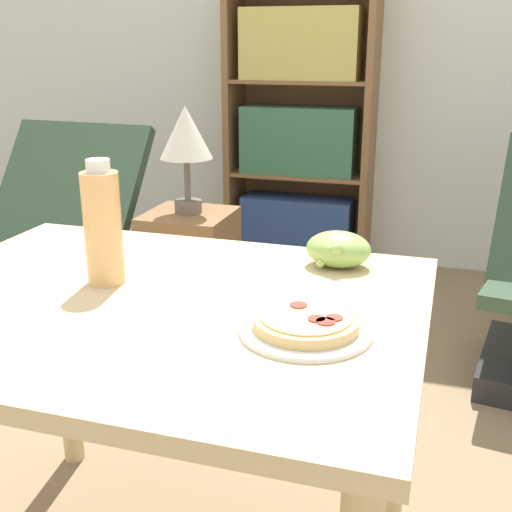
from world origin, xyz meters
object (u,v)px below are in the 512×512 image
Objects in this scene: bookshelf at (300,136)px; table_lamp at (186,138)px; pizza_on_plate at (306,325)px; drink_bottle at (103,226)px; side_table at (191,278)px; grape_bunch at (338,249)px; lounge_chair_near at (50,269)px.

table_lamp is (-0.19, -1.13, 0.14)m from bookshelf.
pizza_on_plate is 0.15× the size of bookshelf.
side_table is at bearing 104.98° from drink_bottle.
grape_bunch is at bearing 91.45° from pizza_on_plate.
lounge_chair_near is (-1.41, 1.24, -0.46)m from pizza_on_plate.
pizza_on_plate is 0.90× the size of drink_bottle.
drink_bottle is 0.47× the size of side_table.
grape_bunch is 0.10× the size of bookshelf.
grape_bunch is at bearing -50.65° from side_table.
bookshelf is 1.15m from table_lamp.
grape_bunch reaches higher than pizza_on_plate.
grape_bunch is at bearing -74.29° from bookshelf.
bookshelf is at bearing 93.14° from drink_bottle.
table_lamp reaches higher than grape_bunch.
lounge_chair_near is 0.63m from side_table.
lounge_chair_near reaches higher than pizza_on_plate.
drink_bottle is 0.30× the size of lounge_chair_near.
grape_bunch is 1.72m from lounge_chair_near.
drink_bottle reaches higher than pizza_on_plate.
table_lamp reaches higher than lounge_chair_near.
drink_bottle is 0.17× the size of bookshelf.
drink_bottle is 1.37m from side_table.
bookshelf is 3.62× the size of table_lamp.
drink_bottle is 1.57m from lounge_chair_near.
drink_bottle is 2.33m from bookshelf.
drink_bottle is 1.24m from table_lamp.
table_lamp is (-0.32, 1.20, 0.01)m from drink_bottle.
drink_bottle is at bearing -75.02° from side_table.
lounge_chair_near is at bearing -172.61° from side_table.
bookshelf reaches higher than pizza_on_plate.
pizza_on_plate is 2.52m from bookshelf.
grape_bunch is 0.35× the size of table_lamp.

